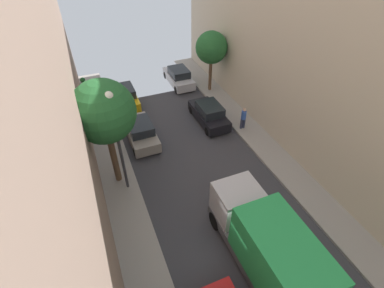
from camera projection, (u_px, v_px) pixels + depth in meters
name	position (u px, v px, depth m)	size (l,w,h in m)	color
ground	(247.00, 245.00, 13.91)	(32.00, 32.00, 0.00)	#38383D
sidewalk_left	(149.00, 284.00, 12.40)	(2.00, 44.00, 0.15)	gray
sidewalk_right	(327.00, 213.00, 15.32)	(2.00, 44.00, 0.15)	gray
parked_car_left_2	(141.00, 132.00, 19.86)	(1.78, 4.20, 1.57)	gray
parked_car_left_3	(125.00, 96.00, 23.66)	(1.78, 4.20, 1.57)	gold
parked_car_right_1	(209.00, 114.00, 21.61)	(1.78, 4.20, 1.57)	black
parked_car_right_2	(179.00, 77.00, 26.38)	(1.78, 4.20, 1.57)	silver
delivery_truck	(267.00, 246.00, 11.92)	(2.26, 6.60, 3.38)	#4C4C51
pedestrian	(243.00, 118.00, 20.60)	(0.40, 0.36, 1.72)	#2D334C
street_tree_1	(211.00, 48.00, 23.32)	(2.65, 2.65, 5.17)	brown
street_tree_2	(103.00, 112.00, 14.11)	(3.33, 3.33, 6.49)	brown
potted_plant_1	(83.00, 81.00, 26.00)	(0.46, 0.46, 0.80)	slate
potted_plant_2	(92.00, 114.00, 21.63)	(0.61, 0.61, 1.00)	#B2A899
potted_plant_3	(84.00, 91.00, 24.54)	(0.66, 0.66, 0.88)	#B2A899
lamp_post	(116.00, 131.00, 14.10)	(0.44, 0.44, 6.30)	#333338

